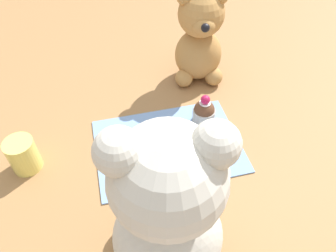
% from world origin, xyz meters
% --- Properties ---
extents(ground_plane, '(4.00, 4.00, 0.00)m').
position_xyz_m(ground_plane, '(0.00, 0.00, 0.00)').
color(ground_plane, '#9E7042').
extents(knitted_placemat, '(0.27, 0.20, 0.01)m').
position_xyz_m(knitted_placemat, '(0.00, 0.00, 0.00)').
color(knitted_placemat, '#7A9ED1').
rests_on(knitted_placemat, ground_plane).
extents(teddy_bear_cream, '(0.16, 0.15, 0.28)m').
position_xyz_m(teddy_bear_cream, '(0.05, 0.21, 0.13)').
color(teddy_bear_cream, beige).
rests_on(teddy_bear_cream, ground_plane).
extents(teddy_bear_tan, '(0.12, 0.12, 0.21)m').
position_xyz_m(teddy_bear_tan, '(-0.12, -0.19, 0.10)').
color(teddy_bear_tan, '#B78447').
rests_on(teddy_bear_tan, ground_plane).
extents(cupcake_near_cream_bear, '(0.06, 0.06, 0.07)m').
position_xyz_m(cupcake_near_cream_bear, '(0.05, 0.05, 0.03)').
color(cupcake_near_cream_bear, '#B2ADA3').
rests_on(cupcake_near_cream_bear, knitted_placemat).
extents(cupcake_near_tan_bear, '(0.04, 0.04, 0.07)m').
position_xyz_m(cupcake_near_tan_bear, '(-0.08, -0.04, 0.03)').
color(cupcake_near_tan_bear, '#B2ADA3').
rests_on(cupcake_near_tan_bear, knitted_placemat).
extents(juice_glass, '(0.05, 0.05, 0.06)m').
position_xyz_m(juice_glass, '(0.26, -0.01, 0.03)').
color(juice_glass, '#EADB66').
rests_on(juice_glass, ground_plane).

